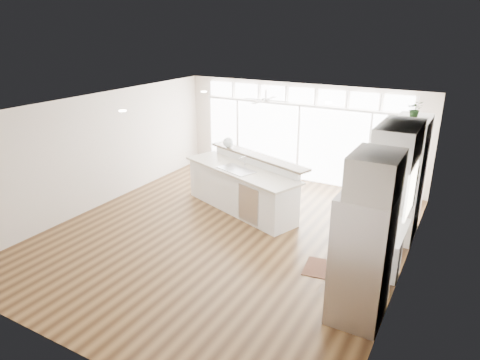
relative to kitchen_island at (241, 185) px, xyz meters
The scene contains 24 objects.
floor 1.44m from the kitchen_island, 74.06° to the right, with size 7.00×8.00×0.02m, color #3E2713.
ceiling 2.44m from the kitchen_island, 74.06° to the right, with size 7.00×8.00×0.02m, color white.
wall_back 2.87m from the kitchen_island, 82.67° to the left, with size 7.00×0.04×2.70m, color beige.
wall_front 5.30m from the kitchen_island, 86.13° to the right, with size 7.00×0.04×2.70m, color beige.
wall_left 3.46m from the kitchen_island, 158.45° to the right, with size 0.04×8.00×2.70m, color beige.
wall_right 4.11m from the kitchen_island, 17.86° to the right, with size 0.04×8.00×2.70m, color beige.
glass_wall 2.75m from the kitchen_island, 82.51° to the left, with size 5.80×0.06×2.08m, color white.
transom_row 3.23m from the kitchen_island, 82.51° to the left, with size 5.90×0.06×0.40m, color white.
desk_window 4.03m from the kitchen_island, 13.88° to the right, with size 0.04×0.85×0.85m, color white.
ceiling_fan 2.42m from the kitchen_island, 95.33° to the left, with size 1.16×1.16×0.32m, color silver.
recessed_lights 2.32m from the kitchen_island, 71.20° to the right, with size 3.40×3.00×0.02m, color white.
oven_cabinet 3.62m from the kitchen_island, ahead, with size 0.64×1.20×2.50m, color white.
desk_nook 3.62m from the kitchen_island, 15.13° to the right, with size 0.72×1.30×0.76m, color white.
upper_cabinets 4.03m from the kitchen_island, 14.97° to the right, with size 0.64×1.30×0.64m, color white.
refrigerator 4.34m from the kitchen_island, 36.80° to the right, with size 0.76×0.90×2.00m, color silver.
fridge_cabinet 4.68m from the kitchen_island, 36.33° to the right, with size 0.64×0.90×0.60m, color white.
framed_photos 3.90m from the kitchen_island, ahead, with size 0.06×0.22×0.80m, color black.
kitchen_island is the anchor object (origin of this frame).
rug 3.21m from the kitchen_island, 29.58° to the right, with size 0.94×0.68×0.01m, color #341910.
office_chair 3.48m from the kitchen_island, 26.59° to the right, with size 0.48×0.44×0.92m, color black.
fishbowl 1.28m from the kitchen_island, 136.88° to the left, with size 0.26×0.26×0.26m, color silver.
monitor 3.55m from the kitchen_island, 15.47° to the right, with size 0.08×0.46×0.38m, color black.
keyboard 3.37m from the kitchen_island, 16.24° to the right, with size 0.13×0.36×0.02m, color silver.
potted_plant 4.09m from the kitchen_island, ahead, with size 0.29×0.32×0.25m, color #2A5022.
Camera 1 is at (4.23, -6.95, 4.21)m, focal length 32.00 mm.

